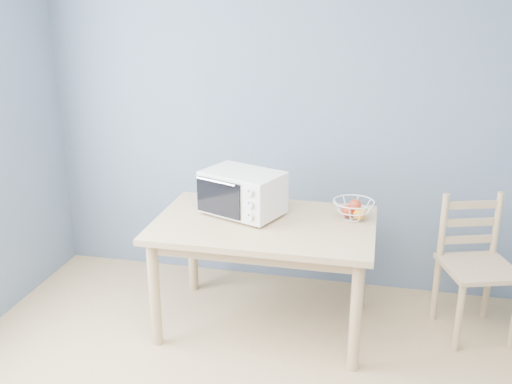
% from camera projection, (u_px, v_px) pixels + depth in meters
% --- Properties ---
extents(room, '(4.01, 4.51, 2.61)m').
position_uv_depth(room, '(231.00, 240.00, 2.01)').
color(room, tan).
rests_on(room, ground).
extents(dining_table, '(1.40, 0.90, 0.75)m').
position_uv_depth(dining_table, '(264.00, 236.00, 3.67)').
color(dining_table, tan).
rests_on(dining_table, ground).
extents(toaster_oven, '(0.59, 0.50, 0.30)m').
position_uv_depth(toaster_oven, '(240.00, 192.00, 3.72)').
color(toaster_oven, silver).
rests_on(toaster_oven, dining_table).
extents(fruit_basket, '(0.31, 0.31, 0.14)m').
position_uv_depth(fruit_basket, '(354.00, 209.00, 3.66)').
color(fruit_basket, white).
rests_on(fruit_basket, dining_table).
extents(dining_chair, '(0.54, 0.54, 0.92)m').
position_uv_depth(dining_chair, '(475.00, 268.00, 3.68)').
color(dining_chair, tan).
rests_on(dining_chair, ground).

